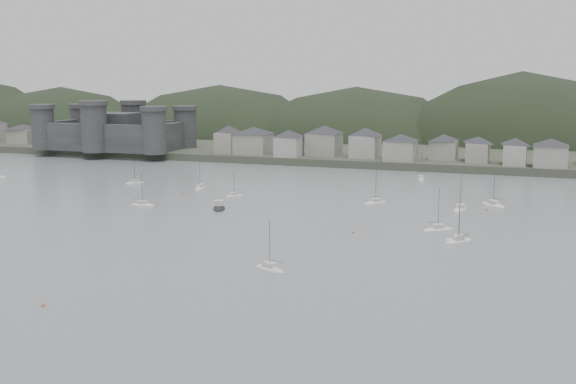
% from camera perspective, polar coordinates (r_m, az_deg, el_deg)
% --- Properties ---
extents(ground, '(900.00, 900.00, 0.00)m').
position_cam_1_polar(ground, '(124.81, -11.74, -8.03)').
color(ground, slate).
rests_on(ground, ground).
extents(far_shore_land, '(900.00, 250.00, 3.00)m').
position_cam_1_polar(far_shore_land, '(402.88, 10.57, 4.17)').
color(far_shore_land, '#383D2D').
rests_on(far_shore_land, ground).
extents(forested_ridge, '(851.55, 103.94, 102.57)m').
position_cam_1_polar(forested_ridge, '(378.36, 10.62, 1.90)').
color(forested_ridge, black).
rests_on(forested_ridge, ground).
extents(castle, '(66.00, 43.00, 20.00)m').
position_cam_1_polar(castle, '(336.36, -13.44, 4.69)').
color(castle, '#2E2E31').
rests_on(castle, far_shore_land).
extents(waterfront_town, '(451.48, 28.46, 12.92)m').
position_cam_1_polar(waterfront_town, '(286.38, 17.08, 3.30)').
color(waterfront_town, gray).
rests_on(waterfront_town, far_shore_land).
extents(sailboat_lead, '(6.59, 4.79, 8.76)m').
position_cam_1_polar(sailboat_lead, '(166.21, 13.26, -3.64)').
color(sailboat_lead, silver).
rests_on(sailboat_lead, ground).
extents(moored_fleet, '(241.91, 176.62, 12.56)m').
position_cam_1_polar(moored_fleet, '(189.12, -6.04, -1.88)').
color(moored_fleet, silver).
rests_on(moored_fleet, ground).
extents(motor_launch_far, '(6.28, 9.51, 4.12)m').
position_cam_1_polar(motor_launch_far, '(199.38, -5.43, -1.25)').
color(motor_launch_far, black).
rests_on(motor_launch_far, ground).
extents(mooring_buoys, '(191.38, 135.71, 0.70)m').
position_cam_1_polar(mooring_buoys, '(181.94, -2.80, -2.29)').
color(mooring_buoys, '#C56C41').
rests_on(mooring_buoys, ground).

